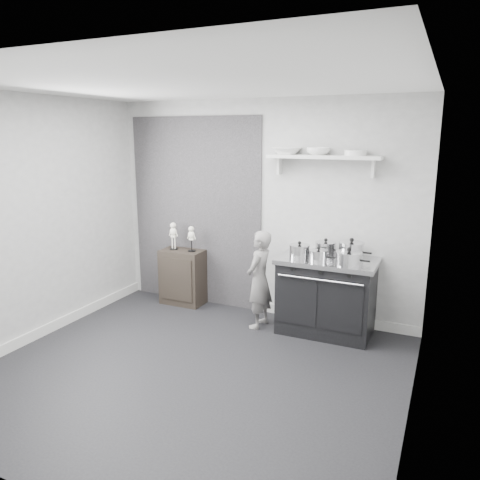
% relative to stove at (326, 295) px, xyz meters
% --- Properties ---
extents(ground, '(4.00, 4.00, 0.00)m').
position_rel_stove_xyz_m(ground, '(-0.95, -1.48, -0.45)').
color(ground, black).
rests_on(ground, ground).
extents(room_shell, '(4.02, 3.62, 2.71)m').
position_rel_stove_xyz_m(room_shell, '(-1.04, -1.33, 1.19)').
color(room_shell, '#9D9D9B').
rests_on(room_shell, ground).
extents(wall_shelf, '(1.30, 0.26, 0.24)m').
position_rel_stove_xyz_m(wall_shelf, '(-0.15, 0.20, 1.56)').
color(wall_shelf, silver).
rests_on(wall_shelf, room_shell).
extents(stove, '(1.11, 0.69, 0.89)m').
position_rel_stove_xyz_m(stove, '(0.00, 0.00, 0.00)').
color(stove, black).
rests_on(stove, ground).
extents(side_cabinet, '(0.58, 0.34, 0.75)m').
position_rel_stove_xyz_m(side_cabinet, '(-2.02, 0.13, -0.07)').
color(side_cabinet, black).
rests_on(side_cabinet, ground).
extents(child, '(0.31, 0.45, 1.18)m').
position_rel_stove_xyz_m(child, '(-0.77, -0.18, 0.14)').
color(child, gray).
rests_on(child, ground).
extents(pot_front_left, '(0.32, 0.24, 0.19)m').
position_rel_stove_xyz_m(pot_front_left, '(-0.31, -0.09, 0.52)').
color(pot_front_left, silver).
rests_on(pot_front_left, stove).
extents(pot_back_left, '(0.33, 0.24, 0.21)m').
position_rel_stove_xyz_m(pot_back_left, '(-0.06, 0.10, 0.53)').
color(pot_back_left, silver).
rests_on(pot_back_left, stove).
extents(pot_back_right, '(0.37, 0.28, 0.25)m').
position_rel_stove_xyz_m(pot_back_right, '(0.24, 0.07, 0.54)').
color(pot_back_right, silver).
rests_on(pot_back_right, stove).
extents(pot_front_right, '(0.37, 0.28, 0.20)m').
position_rel_stove_xyz_m(pot_front_right, '(0.27, -0.19, 0.52)').
color(pot_front_right, silver).
rests_on(pot_front_right, stove).
extents(pot_front_center, '(0.30, 0.21, 0.16)m').
position_rel_stove_xyz_m(pot_front_center, '(-0.07, -0.14, 0.51)').
color(pot_front_center, silver).
rests_on(pot_front_center, stove).
extents(skeleton_full, '(0.12, 0.08, 0.42)m').
position_rel_stove_xyz_m(skeleton_full, '(-2.15, 0.13, 0.51)').
color(skeleton_full, white).
rests_on(skeleton_full, side_cabinet).
extents(skeleton_torso, '(0.11, 0.07, 0.39)m').
position_rel_stove_xyz_m(skeleton_torso, '(-1.87, 0.13, 0.50)').
color(skeleton_torso, white).
rests_on(skeleton_torso, side_cabinet).
extents(bowl_large, '(0.33, 0.33, 0.08)m').
position_rel_stove_xyz_m(bowl_large, '(-0.59, 0.19, 1.63)').
color(bowl_large, white).
rests_on(bowl_large, wall_shelf).
extents(bowl_small, '(0.27, 0.27, 0.08)m').
position_rel_stove_xyz_m(bowl_small, '(-0.21, 0.19, 1.63)').
color(bowl_small, white).
rests_on(bowl_small, wall_shelf).
extents(plate_stack, '(0.24, 0.24, 0.06)m').
position_rel_stove_xyz_m(plate_stack, '(0.21, 0.19, 1.62)').
color(plate_stack, white).
rests_on(plate_stack, wall_shelf).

